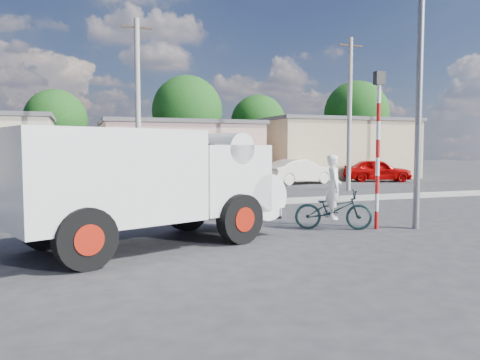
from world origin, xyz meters
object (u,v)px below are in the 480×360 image
object	(u,v)px
bicycle	(333,210)
truck	(154,182)
car_red	(377,170)
car_cream	(300,172)
cyclist	(334,198)
traffic_pole	(378,136)
streetlight	(415,49)

from	to	relation	value
bicycle	truck	bearing A→B (deg)	119.04
bicycle	car_red	bearing A→B (deg)	-15.19
car_cream	car_red	world-z (taller)	car_cream
cyclist	traffic_pole	world-z (taller)	traffic_pole
cyclist	bicycle	bearing A→B (deg)	0.00
streetlight	car_red	bearing A→B (deg)	56.87
cyclist	truck	bearing A→B (deg)	119.04
bicycle	car_red	world-z (taller)	car_red
cyclist	streetlight	size ratio (longest dim) A/B	0.20
bicycle	traffic_pole	world-z (taller)	traffic_pole
truck	car_cream	size ratio (longest dim) A/B	1.46
truck	streetlight	size ratio (longest dim) A/B	0.76
cyclist	car_cream	xyz separation A→B (m)	(6.54, 15.02, -0.12)
car_cream	car_red	bearing A→B (deg)	-100.39
streetlight	cyclist	bearing A→B (deg)	163.18
traffic_pole	cyclist	bearing A→B (deg)	163.92
car_red	bicycle	bearing A→B (deg)	163.09
cyclist	car_red	bearing A→B (deg)	-15.19
cyclist	car_cream	size ratio (longest dim) A/B	0.38
car_cream	traffic_pole	size ratio (longest dim) A/B	1.08
car_red	car_cream	bearing A→B (deg)	114.10
car_red	traffic_pole	bearing A→B (deg)	166.46
car_cream	traffic_pole	world-z (taller)	traffic_pole
cyclist	streetlight	bearing A→B (deg)	-82.66
car_red	streetlight	world-z (taller)	streetlight
traffic_pole	streetlight	distance (m)	2.56
car_cream	car_red	size ratio (longest dim) A/B	1.06
bicycle	car_cream	distance (m)	16.39
truck	car_red	xyz separation A→B (m)	(17.49, 15.63, -0.73)
traffic_pole	truck	bearing A→B (deg)	-179.17
car_cream	streetlight	size ratio (longest dim) A/B	0.52
bicycle	traffic_pole	size ratio (longest dim) A/B	0.49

